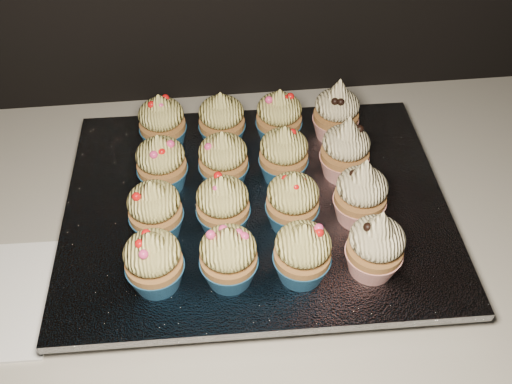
# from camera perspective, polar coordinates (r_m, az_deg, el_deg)

# --- Properties ---
(worktop) EXTENTS (2.44, 0.64, 0.04)m
(worktop) POSITION_cam_1_polar(r_m,az_deg,el_deg) (0.74, 5.81, -4.84)
(worktop) COLOR beige
(worktop) RESTS_ON cabinet
(baking_tray) EXTENTS (0.45, 0.34, 0.02)m
(baking_tray) POSITION_cam_1_polar(r_m,az_deg,el_deg) (0.73, -0.00, -2.14)
(baking_tray) COLOR black
(baking_tray) RESTS_ON worktop
(foil_lining) EXTENTS (0.48, 0.38, 0.01)m
(foil_lining) POSITION_cam_1_polar(r_m,az_deg,el_deg) (0.72, -0.00, -1.23)
(foil_lining) COLOR silver
(foil_lining) RESTS_ON baking_tray
(cupcake_0) EXTENTS (0.06, 0.06, 0.08)m
(cupcake_0) POSITION_cam_1_polar(r_m,az_deg,el_deg) (0.61, -10.19, -6.85)
(cupcake_0) COLOR #1B5180
(cupcake_0) RESTS_ON foil_lining
(cupcake_1) EXTENTS (0.06, 0.06, 0.08)m
(cupcake_1) POSITION_cam_1_polar(r_m,az_deg,el_deg) (0.61, -2.76, -6.49)
(cupcake_1) COLOR #1B5180
(cupcake_1) RESTS_ON foil_lining
(cupcake_2) EXTENTS (0.06, 0.06, 0.08)m
(cupcake_2) POSITION_cam_1_polar(r_m,az_deg,el_deg) (0.61, 4.66, -6.10)
(cupcake_2) COLOR #1B5180
(cupcake_2) RESTS_ON foil_lining
(cupcake_3) EXTENTS (0.06, 0.06, 0.10)m
(cupcake_3) POSITION_cam_1_polar(r_m,az_deg,el_deg) (0.63, 11.85, -5.32)
(cupcake_3) COLOR #A61E17
(cupcake_3) RESTS_ON foil_lining
(cupcake_4) EXTENTS (0.06, 0.06, 0.08)m
(cupcake_4) POSITION_cam_1_polar(r_m,az_deg,el_deg) (0.66, -10.04, -1.82)
(cupcake_4) COLOR #1B5180
(cupcake_4) RESTS_ON foil_lining
(cupcake_5) EXTENTS (0.06, 0.06, 0.08)m
(cupcake_5) POSITION_cam_1_polar(r_m,az_deg,el_deg) (0.66, -3.33, -1.34)
(cupcake_5) COLOR #1B5180
(cupcake_5) RESTS_ON foil_lining
(cupcake_6) EXTENTS (0.06, 0.06, 0.08)m
(cupcake_6) POSITION_cam_1_polar(r_m,az_deg,el_deg) (0.66, 3.67, -1.00)
(cupcake_6) COLOR #1B5180
(cupcake_6) RESTS_ON foil_lining
(cupcake_7) EXTENTS (0.06, 0.06, 0.10)m
(cupcake_7) POSITION_cam_1_polar(r_m,az_deg,el_deg) (0.68, 10.44, -0.21)
(cupcake_7) COLOR #A61E17
(cupcake_7) RESTS_ON foil_lining
(cupcake_8) EXTENTS (0.06, 0.06, 0.08)m
(cupcake_8) POSITION_cam_1_polar(r_m,az_deg,el_deg) (0.71, -9.43, 2.78)
(cupcake_8) COLOR #1B5180
(cupcake_8) RESTS_ON foil_lining
(cupcake_9) EXTENTS (0.06, 0.06, 0.08)m
(cupcake_9) POSITION_cam_1_polar(r_m,az_deg,el_deg) (0.71, -3.28, 3.17)
(cupcake_9) COLOR #1B5180
(cupcake_9) RESTS_ON foil_lining
(cupcake_10) EXTENTS (0.06, 0.06, 0.08)m
(cupcake_10) POSITION_cam_1_polar(r_m,az_deg,el_deg) (0.72, 2.78, 3.71)
(cupcake_10) COLOR #1B5180
(cupcake_10) RESTS_ON foil_lining
(cupcake_11) EXTENTS (0.06, 0.06, 0.10)m
(cupcake_11) POSITION_cam_1_polar(r_m,az_deg,el_deg) (0.73, 8.91, 4.12)
(cupcake_11) COLOR #A61E17
(cupcake_11) RESTS_ON foil_lining
(cupcake_12) EXTENTS (0.06, 0.06, 0.08)m
(cupcake_12) POSITION_cam_1_polar(r_m,az_deg,el_deg) (0.78, -9.36, 6.81)
(cupcake_12) COLOR #1B5180
(cupcake_12) RESTS_ON foil_lining
(cupcake_13) EXTENTS (0.06, 0.06, 0.08)m
(cupcake_13) POSITION_cam_1_polar(r_m,az_deg,el_deg) (0.77, -3.45, 7.10)
(cupcake_13) COLOR #1B5180
(cupcake_13) RESTS_ON foil_lining
(cupcake_14) EXTENTS (0.06, 0.06, 0.08)m
(cupcake_14) POSITION_cam_1_polar(r_m,az_deg,el_deg) (0.77, 2.32, 7.42)
(cupcake_14) COLOR #1B5180
(cupcake_14) RESTS_ON foil_lining
(cupcake_15) EXTENTS (0.06, 0.06, 0.10)m
(cupcake_15) POSITION_cam_1_polar(r_m,az_deg,el_deg) (0.79, 8.04, 7.86)
(cupcake_15) COLOR #A61E17
(cupcake_15) RESTS_ON foil_lining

